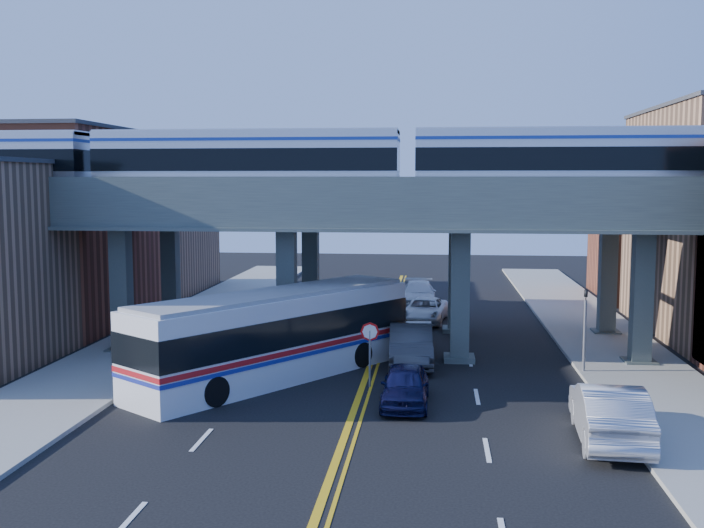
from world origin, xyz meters
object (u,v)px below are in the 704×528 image
at_px(car_lane_d, 419,294).
at_px(traffic_signal, 585,321).
at_px(car_lane_a, 405,386).
at_px(car_lane_b, 411,345).
at_px(transit_bus, 277,336).
at_px(stop_sign, 370,344).
at_px(transit_train, 248,161).
at_px(car_parked_curb, 610,413).
at_px(car_lane_c, 425,310).

bearing_deg(car_lane_d, traffic_signal, -68.80).
bearing_deg(car_lane_a, car_lane_b, 90.33).
xyz_separation_m(traffic_signal, transit_bus, (-12.88, -2.01, -0.50)).
bearing_deg(stop_sign, car_lane_b, 69.85).
bearing_deg(car_lane_a, traffic_signal, 36.28).
bearing_deg(transit_train, car_lane_d, 63.94).
bearing_deg(traffic_signal, car_parked_curb, -95.28).
bearing_deg(car_lane_c, car_parked_curb, -65.65).
bearing_deg(car_parked_curb, car_lane_b, -52.49).
bearing_deg(car_lane_a, stop_sign, 122.70).
xyz_separation_m(transit_train, car_lane_a, (7.58, -7.37, -8.38)).
bearing_deg(car_lane_b, car_parked_curb, -58.85).
relative_size(traffic_signal, car_lane_b, 0.75).
height_order(car_lane_b, car_parked_curb, car_parked_curb).
distance_m(traffic_signal, car_lane_c, 13.77).
bearing_deg(stop_sign, car_lane_c, 82.32).
bearing_deg(stop_sign, car_lane_d, 85.79).
bearing_deg(traffic_signal, car_lane_c, 120.33).
relative_size(stop_sign, transit_bus, 0.21).
xyz_separation_m(stop_sign, car_lane_a, (1.50, -2.37, -1.03)).
bearing_deg(transit_train, transit_bus, -62.40).
bearing_deg(car_lane_d, transit_train, -117.75).
xyz_separation_m(car_lane_d, car_parked_curb, (6.59, -26.24, 0.13)).
height_order(transit_bus, car_lane_d, transit_bus).
distance_m(stop_sign, transit_bus, 4.10).
relative_size(stop_sign, car_lane_c, 0.53).
distance_m(traffic_signal, transit_bus, 13.05).
xyz_separation_m(transit_train, car_parked_curb, (14.17, -10.73, -8.18)).
relative_size(stop_sign, car_lane_b, 0.48).
xyz_separation_m(car_lane_a, car_lane_c, (0.50, 17.17, -0.03)).
relative_size(transit_train, traffic_signal, 10.54).
distance_m(transit_train, stop_sign, 10.77).
height_order(stop_sign, car_lane_a, stop_sign).
bearing_deg(stop_sign, transit_bus, 166.02).
distance_m(transit_train, car_lane_a, 13.49).
bearing_deg(car_lane_a, car_parked_curb, -26.68).
xyz_separation_m(car_lane_c, car_lane_d, (-0.49, 5.71, 0.11)).
relative_size(car_lane_a, car_parked_curb, 0.76).
bearing_deg(car_lane_b, transit_train, 170.40).
relative_size(transit_train, car_parked_curb, 7.65).
height_order(transit_bus, car_lane_a, transit_bus).
distance_m(transit_train, car_lane_b, 11.21).
bearing_deg(transit_train, car_lane_c, 50.52).
height_order(stop_sign, car_lane_c, stop_sign).
bearing_deg(car_parked_curb, transit_train, -33.51).
height_order(transit_bus, car_lane_c, transit_bus).
height_order(transit_train, traffic_signal, transit_train).
height_order(car_lane_b, car_lane_c, car_lane_b).
xyz_separation_m(car_lane_a, car_lane_d, (0.01, 22.88, 0.07)).
distance_m(transit_bus, car_parked_curb, 13.85).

